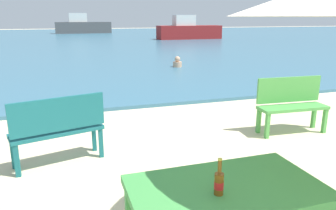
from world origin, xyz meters
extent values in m
cube|color=#386B84|center=(0.00, 30.00, 0.04)|extent=(120.00, 50.00, 0.08)
cube|color=#3D8C42|center=(-0.92, 0.19, 0.73)|extent=(1.40, 0.80, 0.06)
cube|color=#3D8C42|center=(-0.28, 0.53, 0.35)|extent=(0.08, 0.08, 0.70)
cylinder|color=brown|center=(-1.03, 0.10, 0.84)|extent=(0.06, 0.06, 0.16)
cone|color=brown|center=(-1.03, 0.10, 0.92)|extent=(0.06, 0.06, 0.03)
cylinder|color=brown|center=(-1.03, 0.10, 0.97)|extent=(0.03, 0.03, 0.09)
cylinder|color=red|center=(-1.03, 0.10, 0.83)|extent=(0.07, 0.07, 0.05)
cylinder|color=gold|center=(-1.03, 0.10, 1.02)|extent=(0.03, 0.03, 0.01)
cube|color=#196066|center=(-2.12, 2.69, 0.45)|extent=(1.25, 0.65, 0.05)
cube|color=#196066|center=(-2.08, 2.53, 0.73)|extent=(1.17, 0.34, 0.44)
cube|color=#196066|center=(-1.63, 2.97, 0.21)|extent=(0.06, 0.06, 0.42)
cube|color=#196066|center=(-2.69, 2.68, 0.21)|extent=(0.06, 0.06, 0.42)
cube|color=#196066|center=(-1.56, 2.69, 0.21)|extent=(0.06, 0.06, 0.42)
cube|color=#196066|center=(-2.62, 2.41, 0.21)|extent=(0.06, 0.06, 0.42)
cube|color=#4C9E47|center=(1.68, 2.71, 0.45)|extent=(1.22, 0.43, 0.05)
cube|color=#4C9E47|center=(1.69, 2.87, 0.73)|extent=(1.20, 0.11, 0.44)
cube|color=#4C9E47|center=(1.12, 2.60, 0.21)|extent=(0.06, 0.06, 0.42)
cube|color=#4C9E47|center=(2.22, 2.54, 0.21)|extent=(0.06, 0.06, 0.42)
cube|color=#4C9E47|center=(1.14, 2.88, 0.21)|extent=(0.06, 0.06, 0.42)
cube|color=#4C9E47|center=(2.24, 2.82, 0.21)|extent=(0.06, 0.06, 0.42)
cylinder|color=tan|center=(2.20, 10.08, 0.18)|extent=(0.34, 0.34, 0.20)
sphere|color=tan|center=(2.20, 10.08, 0.39)|extent=(0.21, 0.21, 0.21)
cube|color=#4C4C4C|center=(0.59, 39.40, 0.74)|extent=(6.45, 1.76, 1.32)
cube|color=silver|center=(0.01, 39.40, 1.91)|extent=(2.05, 1.32, 1.03)
cube|color=maroon|center=(8.78, 25.59, 0.66)|extent=(5.64, 1.54, 1.15)
cube|color=silver|center=(8.27, 25.59, 1.68)|extent=(1.79, 1.15, 0.90)
camera|label=1|loc=(-1.97, -1.68, 1.93)|focal=34.64mm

